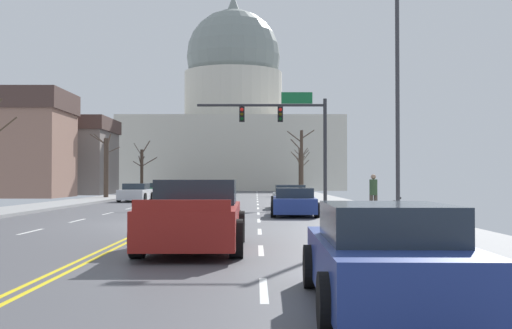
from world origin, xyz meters
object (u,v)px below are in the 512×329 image
street_lamp_right (392,74)px  sedan_near_00 (293,197)px  sedan_near_04 (389,258)px  signal_gantry (292,124)px  pickup_truck_near_03 (197,217)px  sedan_oncoming_01 (164,190)px  bicycle_parked (401,210)px  sedan_oncoming_00 (139,193)px  pedestrian_00 (376,192)px  sedan_near_01 (297,203)px  sedan_near_02 (213,210)px

street_lamp_right → sedan_near_00: 14.31m
sedan_near_04 → signal_gantry: bearing=89.4°
street_lamp_right → pickup_truck_near_03: 10.21m
street_lamp_right → sedan_near_04: bearing=-101.8°
sedan_oncoming_01 → bicycle_parked: sedan_oncoming_01 is taller
street_lamp_right → sedan_oncoming_00: (-13.06, 24.12, -4.58)m
sedan_oncoming_01 → pedestrian_00: size_ratio=2.60×
pickup_truck_near_03 → sedan_oncoming_01: 42.82m
sedan_oncoming_01 → sedan_near_01: bearing=-70.8°
signal_gantry → street_lamp_right: street_lamp_right is taller
sedan_near_00 → bicycle_parked: sedan_near_00 is taller
sedan_near_00 → sedan_oncoming_01: (-10.23, 21.96, -0.02)m
pickup_truck_near_03 → sedan_near_01: bearing=76.9°
sedan_oncoming_00 → sedan_oncoming_01: sedan_oncoming_00 is taller
street_lamp_right → sedan_near_02: (-6.05, -0.26, -4.63)m
sedan_oncoming_00 → sedan_near_04: bearing=-75.0°
pickup_truck_near_03 → bicycle_parked: pickup_truck_near_03 is taller
sedan_near_01 → sedan_oncoming_01: sedan_oncoming_01 is taller
pedestrian_00 → bicycle_parked: size_ratio=0.94×
pedestrian_00 → bicycle_parked: bearing=-89.5°
sedan_oncoming_00 → sedan_near_02: bearing=-74.0°
street_lamp_right → sedan_oncoming_00: bearing=118.4°
signal_gantry → sedan_oncoming_01: signal_gantry is taller
sedan_near_02 → bicycle_parked: (6.63, 1.67, -0.08)m
sedan_near_00 → sedan_oncoming_01: 24.23m
signal_gantry → street_lamp_right: size_ratio=0.92×
pickup_truck_near_03 → sedan_near_04: bearing=-65.8°
signal_gantry → sedan_oncoming_00: (-10.53, 6.59, -4.33)m
sedan_near_01 → bicycle_parked: bearing=-55.0°
street_lamp_right → sedan_oncoming_00: size_ratio=1.87×
pedestrian_00 → sedan_near_01: bearing=174.6°
street_lamp_right → pickup_truck_near_03: street_lamp_right is taller
sedan_near_04 → sedan_oncoming_01: (-10.04, 49.05, -0.03)m
sedan_near_04 → street_lamp_right: bearing=78.2°
sedan_near_00 → sedan_near_04: bearing=-90.4°
sedan_near_00 → pedestrian_00: size_ratio=2.61×
sedan_near_00 → sedan_near_01: (-0.16, -6.96, -0.02)m
pickup_truck_near_03 → pedestrian_00: bearing=63.5°
sedan_near_04 → sedan_oncoming_00: (-10.18, 37.93, -0.01)m
street_lamp_right → sedan_near_01: (-2.86, 6.33, -4.61)m
street_lamp_right → sedan_near_02: size_ratio=1.87×
signal_gantry → sedan_near_02: size_ratio=1.72×
signal_gantry → sedan_oncoming_00: 13.16m
bicycle_parked → signal_gantry: bearing=100.9°
sedan_near_04 → sedan_oncoming_01: size_ratio=1.05×
bicycle_parked → sedan_oncoming_00: bearing=121.0°
sedan_oncoming_00 → bicycle_parked: 26.49m
pickup_truck_near_03 → sedan_oncoming_00: (-7.11, 31.12, -0.11)m
street_lamp_right → bicycle_parked: size_ratio=4.86×
pickup_truck_near_03 → pedestrian_00: 14.54m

